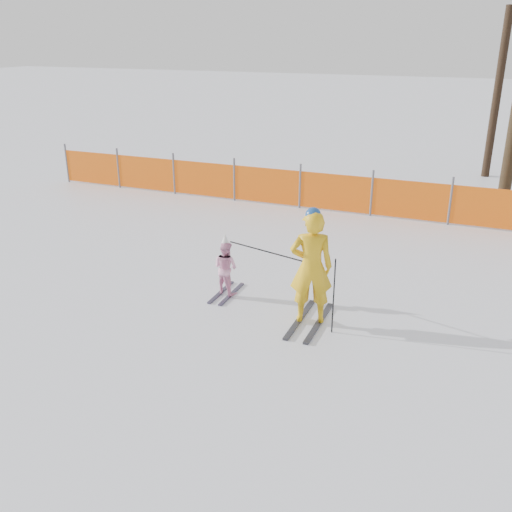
{
  "coord_description": "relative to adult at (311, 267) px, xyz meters",
  "views": [
    {
      "loc": [
        3.45,
        -8.01,
        4.62
      ],
      "look_at": [
        0.0,
        0.5,
        1.0
      ],
      "focal_mm": 40.0,
      "sensor_mm": 36.0,
      "label": 1
    }
  ],
  "objects": [
    {
      "name": "ground",
      "position": [
        -1.05,
        -0.34,
        -1.02
      ],
      "size": [
        120.0,
        120.0,
        0.0
      ],
      "primitive_type": "plane",
      "color": "white",
      "rests_on": "ground"
    },
    {
      "name": "adult",
      "position": [
        0.0,
        0.0,
        0.0
      ],
      "size": [
        0.82,
        1.51,
        2.04
      ],
      "color": "black",
      "rests_on": "ground"
    },
    {
      "name": "safety_fence",
      "position": [
        -2.82,
        6.41,
        -0.46
      ],
      "size": [
        14.99,
        0.06,
        1.25
      ],
      "color": "#595960",
      "rests_on": "ground"
    },
    {
      "name": "ski_poles",
      "position": [
        -0.29,
        0.05,
        -0.13
      ],
      "size": [
        2.13,
        0.68,
        1.3
      ],
      "color": "black",
      "rests_on": "ground"
    },
    {
      "name": "child",
      "position": [
        -1.79,
        0.49,
        -0.47
      ],
      "size": [
        0.58,
        1.04,
        1.2
      ],
      "color": "black",
      "rests_on": "ground"
    }
  ]
}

